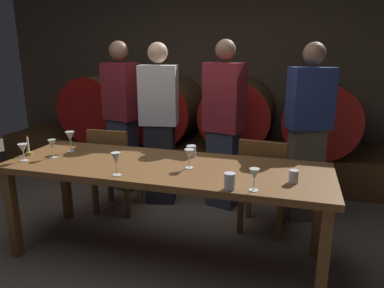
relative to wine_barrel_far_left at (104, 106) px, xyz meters
name	(u,v)px	position (x,y,z in m)	size (l,w,h in m)	color
ground_plane	(132,258)	(1.41, -2.14, -0.84)	(8.05, 8.05, 0.00)	brown
back_wall	(211,65)	(1.41, 0.55, 0.56)	(6.19, 0.24, 2.80)	#473A2D
barrel_shelf	(201,157)	(1.41, 0.00, -0.63)	(5.58, 0.90, 0.43)	brown
wine_barrel_far_left	(104,106)	(0.00, 0.00, 0.00)	(0.85, 0.94, 0.85)	brown
wine_barrel_center_left	(168,109)	(0.95, 0.00, 0.00)	(0.85, 0.94, 0.85)	#513319
wine_barrel_center_right	(239,112)	(1.91, 0.00, 0.00)	(0.85, 0.94, 0.85)	#513319
wine_barrel_far_right	(320,116)	(2.86, 0.00, 0.00)	(0.85, 0.94, 0.85)	brown
dining_table	(165,174)	(1.66, -2.01, -0.15)	(2.47, 0.81, 0.77)	brown
chair_left	(114,167)	(0.89, -1.41, -0.36)	(0.42, 0.42, 0.88)	brown
chair_right	(263,181)	(2.35, -1.41, -0.36)	(0.44, 0.44, 0.88)	brown
guest_far_left	(122,116)	(0.68, -0.79, 0.03)	(0.43, 0.34, 1.70)	#33384C
guest_center_left	(159,124)	(1.24, -1.04, 0.02)	(0.42, 0.30, 1.69)	black
guest_center_right	(224,125)	(1.90, -0.94, 0.03)	(0.43, 0.34, 1.71)	#33384C
guest_far_right	(308,133)	(2.71, -1.02, 0.02)	(0.44, 0.37, 1.68)	brown
candle_center	(29,150)	(0.48, -2.08, -0.03)	(0.05, 0.05, 0.17)	olive
wine_glass_far_left	(23,149)	(0.56, -2.23, 0.02)	(0.07, 0.07, 0.14)	white
wine_glass_left	(52,145)	(0.72, -2.09, 0.03)	(0.06, 0.06, 0.15)	silver
wine_glass_center_left	(70,137)	(0.76, -1.89, 0.05)	(0.08, 0.08, 0.18)	silver
wine_glass_center_right	(116,159)	(1.42, -2.32, 0.04)	(0.07, 0.07, 0.17)	silver
wine_glass_right	(189,155)	(1.86, -2.04, 0.03)	(0.07, 0.07, 0.14)	silver
wine_glass_far_right	(254,175)	(2.37, -2.34, 0.03)	(0.06, 0.06, 0.14)	silver
cup_left	(191,151)	(1.79, -1.75, -0.03)	(0.08, 0.08, 0.09)	silver
cup_center	(230,181)	(2.22, -2.36, -0.02)	(0.07, 0.07, 0.11)	silver
cup_right	(294,176)	(2.60, -2.13, -0.03)	(0.06, 0.06, 0.09)	silver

